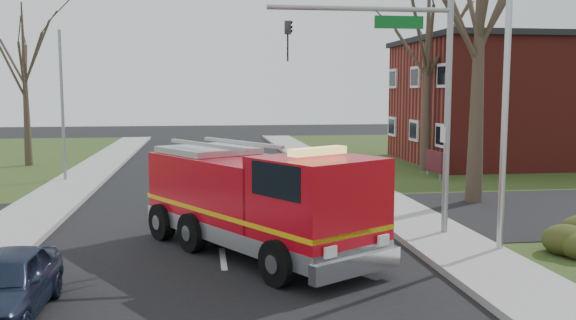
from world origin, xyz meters
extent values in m
plane|color=black|center=(0.00, 0.00, 0.00)|extent=(120.00, 120.00, 0.00)
cube|color=gray|center=(6.20, 0.00, 0.07)|extent=(2.40, 80.00, 0.15)
cube|color=maroon|center=(19.00, 18.00, 3.50)|extent=(15.00, 10.00, 7.00)
cube|color=black|center=(19.00, 18.00, 7.10)|extent=(15.40, 10.40, 0.30)
cube|color=silver|center=(11.45, 18.00, 2.00)|extent=(0.12, 1.40, 1.20)
cube|color=#50121C|center=(10.50, 12.50, 0.90)|extent=(0.12, 2.00, 1.00)
cylinder|color=gray|center=(10.50, 11.70, 0.45)|extent=(0.08, 0.08, 0.90)
cylinder|color=gray|center=(10.50, 13.30, 0.45)|extent=(0.08, 0.08, 0.90)
ellipsoid|color=#323A15|center=(9.00, -1.00, 0.58)|extent=(2.80, 2.00, 0.90)
cone|color=#32281D|center=(9.50, 6.00, 6.00)|extent=(0.64, 0.64, 12.00)
cone|color=#32281D|center=(11.00, 15.00, 5.25)|extent=(0.56, 0.56, 10.50)
cone|color=#32281D|center=(-10.00, 20.00, 4.50)|extent=(0.44, 0.44, 9.00)
cylinder|color=gray|center=(6.50, 1.50, 3.40)|extent=(0.18, 0.18, 6.80)
cylinder|color=gray|center=(3.90, 1.50, 6.50)|extent=(5.20, 0.14, 0.14)
cube|color=#0C591E|center=(5.00, 1.50, 6.15)|extent=(1.40, 0.06, 0.35)
imported|color=black|center=(1.90, 1.50, 6.15)|extent=(0.22, 0.18, 1.10)
cylinder|color=#B7BABF|center=(7.20, -0.50, 4.20)|extent=(0.16, 0.16, 8.40)
cylinder|color=gray|center=(-6.80, 14.00, 3.50)|extent=(0.14, 0.14, 7.00)
cube|color=#B50815|center=(0.27, 1.48, 1.47)|extent=(4.65, 5.49, 1.99)
cube|color=#B50815|center=(2.12, -1.61, 1.61)|extent=(3.38, 3.38, 2.27)
cube|color=#B7BABF|center=(0.86, 0.50, 0.66)|extent=(5.93, 7.62, 0.43)
cube|color=#E5B20C|center=(0.86, 0.50, 1.18)|extent=(5.94, 7.62, 0.11)
cube|color=black|center=(2.66, -2.51, 2.32)|extent=(1.90, 1.19, 0.81)
cube|color=#E5D866|center=(2.12, -1.61, 2.89)|extent=(1.47, 1.06, 0.17)
cylinder|color=black|center=(1.12, -2.33, 0.52)|extent=(0.82, 1.06, 1.04)
cylinder|color=black|center=(3.23, -1.06, 0.52)|extent=(0.82, 1.06, 1.04)
cylinder|color=black|center=(-1.66, 2.31, 0.52)|extent=(0.82, 1.06, 1.04)
cylinder|color=black|center=(0.45, 3.57, 0.52)|extent=(0.82, 1.06, 1.04)
imported|color=#1A2239|center=(-4.20, -3.42, 0.64)|extent=(1.56, 3.76, 1.27)
camera|label=1|loc=(-0.48, -15.16, 4.26)|focal=38.00mm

